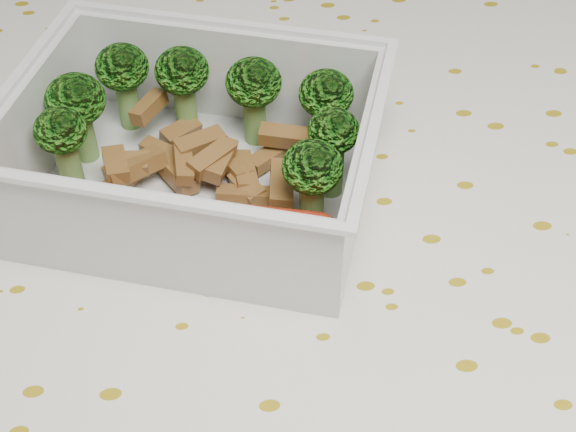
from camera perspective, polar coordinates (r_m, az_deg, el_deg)
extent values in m
cube|color=brown|center=(0.42, -1.27, -4.24)|extent=(1.40, 0.90, 0.04)
cube|color=silver|center=(0.40, -1.33, -2.11)|extent=(1.46, 0.96, 0.01)
cube|color=silver|center=(0.42, -6.29, 1.75)|extent=(0.20, 0.18, 0.00)
cube|color=silver|center=(0.45, -4.23, 9.99)|extent=(0.16, 0.06, 0.06)
cube|color=silver|center=(0.36, -9.57, -1.57)|extent=(0.16, 0.06, 0.06)
cube|color=silver|center=(0.39, 5.19, 3.15)|extent=(0.04, 0.12, 0.06)
cube|color=silver|center=(0.43, -17.25, 6.21)|extent=(0.04, 0.12, 0.06)
cube|color=silver|center=(0.44, -4.28, 13.49)|extent=(0.17, 0.06, 0.00)
cube|color=silver|center=(0.34, -10.42, 1.33)|extent=(0.17, 0.06, 0.00)
cube|color=silver|center=(0.37, 6.19, 6.46)|extent=(0.05, 0.13, 0.00)
cube|color=silver|center=(0.42, -18.68, 9.41)|extent=(0.05, 0.13, 0.00)
cylinder|color=#608C3F|center=(0.46, -11.28, 7.84)|extent=(0.02, 0.02, 0.03)
ellipsoid|color=#377C19|center=(0.45, -11.73, 10.34)|extent=(0.03, 0.03, 0.02)
cylinder|color=#608C3F|center=(0.45, -7.26, 7.66)|extent=(0.02, 0.02, 0.03)
ellipsoid|color=#377C19|center=(0.44, -7.56, 10.21)|extent=(0.03, 0.03, 0.02)
cylinder|color=#608C3F|center=(0.44, -2.36, 6.89)|extent=(0.02, 0.02, 0.03)
ellipsoid|color=#377C19|center=(0.43, -2.46, 9.48)|extent=(0.03, 0.03, 0.03)
cylinder|color=#608C3F|center=(0.43, 2.62, 6.07)|extent=(0.02, 0.02, 0.03)
ellipsoid|color=#377C19|center=(0.42, 2.73, 8.68)|extent=(0.03, 0.03, 0.02)
cylinder|color=#608C3F|center=(0.44, -14.30, 5.48)|extent=(0.02, 0.02, 0.03)
ellipsoid|color=#377C19|center=(0.43, -14.88, 8.00)|extent=(0.03, 0.03, 0.03)
cylinder|color=#608C3F|center=(0.41, 3.12, 3.41)|extent=(0.02, 0.02, 0.03)
ellipsoid|color=#377C19|center=(0.39, 3.26, 6.06)|extent=(0.03, 0.03, 0.02)
cylinder|color=#608C3F|center=(0.42, -15.24, 3.33)|extent=(0.02, 0.02, 0.03)
ellipsoid|color=#377C19|center=(0.41, -15.89, 5.88)|extent=(0.03, 0.03, 0.02)
cylinder|color=#608C3F|center=(0.39, 1.68, 0.82)|extent=(0.02, 0.02, 0.03)
ellipsoid|color=#377C19|center=(0.37, 1.76, 3.50)|extent=(0.03, 0.03, 0.02)
cube|color=olive|center=(0.42, -11.27, 3.68)|extent=(0.02, 0.01, 0.01)
cube|color=olive|center=(0.41, -2.93, 1.50)|extent=(0.03, 0.02, 0.01)
cube|color=olive|center=(0.42, -10.81, 3.48)|extent=(0.03, 0.03, 0.01)
cube|color=olive|center=(0.40, -0.47, 2.32)|extent=(0.02, 0.03, 0.01)
cube|color=olive|center=(0.42, -6.26, 5.14)|extent=(0.03, 0.02, 0.01)
cube|color=olive|center=(0.44, -9.87, 7.64)|extent=(0.02, 0.03, 0.01)
cube|color=olive|center=(0.42, -4.89, 3.99)|extent=(0.02, 0.03, 0.01)
cube|color=olive|center=(0.42, -3.22, 3.07)|extent=(0.02, 0.03, 0.01)
cube|color=olive|center=(0.44, -9.13, 4.60)|extent=(0.02, 0.02, 0.01)
cube|color=olive|center=(0.42, -12.15, 3.55)|extent=(0.02, 0.02, 0.01)
cube|color=olive|center=(0.42, -11.69, 2.50)|extent=(0.02, 0.02, 0.01)
cube|color=olive|center=(0.43, -1.43, 4.19)|extent=(0.03, 0.02, 0.01)
cube|color=olive|center=(0.41, -5.46, 4.11)|extent=(0.03, 0.03, 0.01)
cube|color=olive|center=(0.43, -0.17, 5.67)|extent=(0.03, 0.02, 0.01)
cube|color=olive|center=(0.42, -4.04, 3.79)|extent=(0.02, 0.03, 0.01)
cube|color=olive|center=(0.42, -7.92, 3.03)|extent=(0.03, 0.03, 0.01)
cube|color=olive|center=(0.45, -7.63, 5.91)|extent=(0.02, 0.02, 0.01)
cube|color=olive|center=(0.41, -2.89, 2.07)|extent=(0.02, 0.03, 0.01)
cube|color=olive|center=(0.42, -7.46, 3.87)|extent=(0.01, 0.03, 0.01)
cube|color=olive|center=(0.44, -5.97, 4.83)|extent=(0.03, 0.01, 0.01)
cylinder|color=red|center=(0.38, -7.62, -0.44)|extent=(0.13, 0.06, 0.02)
sphere|color=red|center=(0.37, 2.12, -1.50)|extent=(0.02, 0.02, 0.02)
sphere|color=red|center=(0.40, -16.63, 0.55)|extent=(0.02, 0.02, 0.02)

